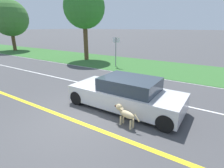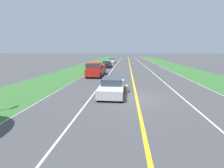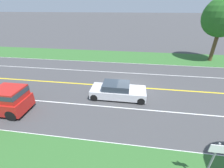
{
  "view_description": "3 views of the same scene",
  "coord_description": "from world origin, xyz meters",
  "px_view_note": "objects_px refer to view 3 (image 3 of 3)",
  "views": [
    {
      "loc": [
        -3.98,
        -4.15,
        3.27
      ],
      "look_at": [
        1.83,
        -0.4,
        0.98
      ],
      "focal_mm": 28.0,
      "sensor_mm": 36.0,
      "label": 1
    },
    {
      "loc": [
        0.81,
        11.02,
        3.52
      ],
      "look_at": [
        1.95,
        -0.73,
        0.89
      ],
      "focal_mm": 24.0,
      "sensor_mm": 36.0,
      "label": 2
    },
    {
      "loc": [
        13.03,
        0.07,
        7.06
      ],
      "look_at": [
        1.57,
        -1.57,
        1.03
      ],
      "focal_mm": 24.0,
      "sensor_mm": 36.0,
      "label": 3
    }
  ],
  "objects_px": {
    "dog": "(113,85)",
    "roadside_tree_left_near": "(223,17)",
    "ego_car": "(118,91)",
    "street_sign": "(213,159)"
  },
  "relations": [
    {
      "from": "dog",
      "to": "roadside_tree_left_near",
      "type": "height_order",
      "value": "roadside_tree_left_near"
    },
    {
      "from": "dog",
      "to": "roadside_tree_left_near",
      "type": "bearing_deg",
      "value": 141.21
    },
    {
      "from": "ego_car",
      "to": "dog",
      "type": "bearing_deg",
      "value": -153.36
    },
    {
      "from": "ego_car",
      "to": "street_sign",
      "type": "xyz_separation_m",
      "value": [
        6.58,
        4.56,
        0.93
      ]
    },
    {
      "from": "dog",
      "to": "roadside_tree_left_near",
      "type": "xyz_separation_m",
      "value": [
        -10.5,
        12.86,
        5.4
      ]
    },
    {
      "from": "ego_car",
      "to": "dog",
      "type": "xyz_separation_m",
      "value": [
        -1.22,
        -0.61,
        -0.17
      ]
    },
    {
      "from": "dog",
      "to": "street_sign",
      "type": "distance_m",
      "value": 9.43
    },
    {
      "from": "ego_car",
      "to": "roadside_tree_left_near",
      "type": "distance_m",
      "value": 17.73
    },
    {
      "from": "dog",
      "to": "street_sign",
      "type": "xyz_separation_m",
      "value": [
        7.8,
        5.17,
        1.1
      ]
    },
    {
      "from": "dog",
      "to": "street_sign",
      "type": "height_order",
      "value": "street_sign"
    }
  ]
}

